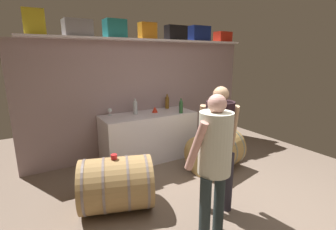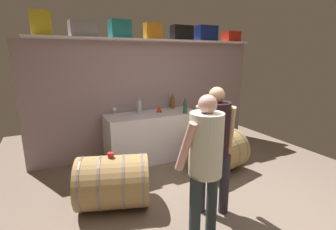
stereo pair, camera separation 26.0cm
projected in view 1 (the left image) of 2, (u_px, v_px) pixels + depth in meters
name	position (u px, v px, depth m)	size (l,w,h in m)	color
ground_plane	(205.00, 194.00, 3.39)	(5.64, 8.22, 0.02)	#736153
back_wall_panel	(145.00, 99.00, 4.71)	(4.44, 0.10, 2.10)	gray
high_shelf_board	(148.00, 40.00, 4.34)	(4.08, 0.40, 0.03)	white
toolcase_yellow	(34.00, 22.00, 3.42)	(0.28, 0.18, 0.35)	yellow
toolcase_grey	(77.00, 28.00, 3.72)	(0.41, 0.29, 0.25)	gray
toolcase_teal	(115.00, 29.00, 4.01)	(0.33, 0.26, 0.29)	teal
toolcase_orange	(147.00, 31.00, 4.30)	(0.29, 0.20, 0.28)	orange
toolcase_black	(176.00, 33.00, 4.59)	(0.41, 0.20, 0.27)	black
toolcase_navy	(199.00, 34.00, 4.86)	(0.41, 0.23, 0.29)	navy
toolcase_red	(223.00, 37.00, 5.18)	(0.33, 0.23, 0.21)	red
work_cabinet	(149.00, 136.00, 4.47)	(1.68, 0.67, 0.85)	white
wine_bottle_green	(181.00, 106.00, 4.40)	(0.07, 0.07, 0.27)	#26552E
wine_bottle_clear	(135.00, 107.00, 4.32)	(0.08, 0.08, 0.28)	#B5BEC4
wine_bottle_amber	(167.00, 102.00, 4.79)	(0.08, 0.08, 0.28)	brown
wine_glass	(110.00, 111.00, 4.23)	(0.08, 0.08, 0.13)	white
red_funnel	(155.00, 109.00, 4.47)	(0.11, 0.11, 0.11)	red
wine_barrel_near	(116.00, 184.00, 2.99)	(1.02, 0.89, 0.67)	#A07D4A
wine_barrel_far	(216.00, 151.00, 4.02)	(0.94, 0.81, 0.67)	#A17E45
tasting_cup	(114.00, 157.00, 2.90)	(0.08, 0.08, 0.05)	red
winemaker_pouring	(219.00, 137.00, 2.83)	(0.48, 0.44, 1.52)	#2F2C37
visitor_tasting	(214.00, 154.00, 2.35)	(0.50, 0.43, 1.52)	#263234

